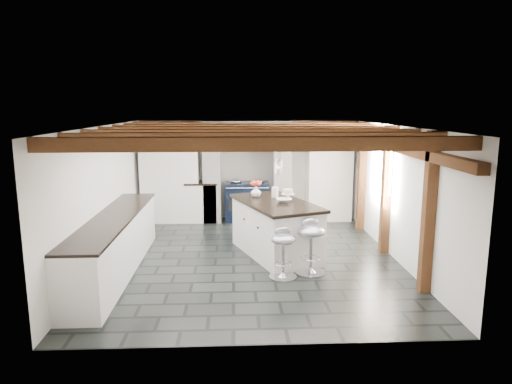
{
  "coord_description": "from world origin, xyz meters",
  "views": [
    {
      "loc": [
        -0.28,
        -7.67,
        2.63
      ],
      "look_at": [
        0.1,
        0.4,
        1.1
      ],
      "focal_mm": 32.0,
      "sensor_mm": 36.0,
      "label": 1
    }
  ],
  "objects_px": {
    "kitchen_island": "(275,228)",
    "bar_stool_far": "(283,247)",
    "range_cooker": "(247,201)",
    "bar_stool_near": "(311,240)"
  },
  "relations": [
    {
      "from": "range_cooker",
      "to": "bar_stool_far",
      "type": "relative_size",
      "value": 1.25
    },
    {
      "from": "kitchen_island",
      "to": "range_cooker",
      "type": "bearing_deg",
      "value": 79.42
    },
    {
      "from": "range_cooker",
      "to": "bar_stool_far",
      "type": "bearing_deg",
      "value": -82.96
    },
    {
      "from": "kitchen_island",
      "to": "bar_stool_far",
      "type": "xyz_separation_m",
      "value": [
        0.02,
        -1.14,
        -0.0
      ]
    },
    {
      "from": "range_cooker",
      "to": "bar_stool_near",
      "type": "xyz_separation_m",
      "value": [
        0.9,
        -3.5,
        0.09
      ]
    },
    {
      "from": "range_cooker",
      "to": "kitchen_island",
      "type": "bearing_deg",
      "value": -80.16
    },
    {
      "from": "range_cooker",
      "to": "bar_stool_near",
      "type": "bearing_deg",
      "value": -75.55
    },
    {
      "from": "kitchen_island",
      "to": "bar_stool_near",
      "type": "xyz_separation_m",
      "value": [
        0.47,
        -0.98,
        0.06
      ]
    },
    {
      "from": "range_cooker",
      "to": "bar_stool_far",
      "type": "height_order",
      "value": "range_cooker"
    },
    {
      "from": "range_cooker",
      "to": "kitchen_island",
      "type": "height_order",
      "value": "kitchen_island"
    }
  ]
}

